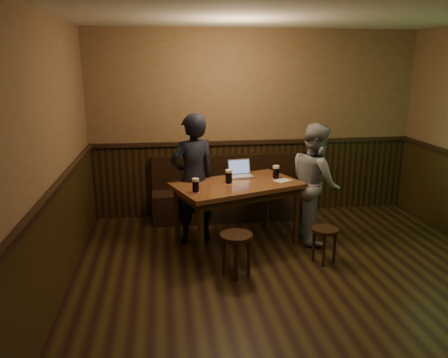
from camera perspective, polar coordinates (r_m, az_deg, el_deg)
room at (r=4.16m, az=11.98°, el=-0.88°), size 5.04×6.04×2.84m
bench at (r=6.65m, az=0.20°, el=-2.52°), size 2.20×0.50×0.95m
pub_table at (r=5.55m, az=1.74°, el=-1.64°), size 1.77×1.38×0.84m
stool_left at (r=4.85m, az=1.61°, el=-8.30°), size 0.42×0.42×0.49m
stool_right at (r=5.32m, az=13.02°, el=-7.16°), size 0.41×0.41×0.43m
pint_left at (r=5.13m, az=-3.72°, el=-0.83°), size 0.11×0.11×0.17m
pint_mid at (r=5.49m, az=0.63°, el=0.32°), size 0.12×0.12×0.18m
pint_right at (r=5.76m, az=6.80°, el=0.90°), size 0.11×0.11×0.18m
laptop at (r=5.85m, az=2.16°, el=0.92°), size 0.34×0.29×0.22m
menu at (r=5.70m, az=7.67°, el=-0.17°), size 0.27×0.24×0.00m
person_suit at (r=5.67m, az=-4.07°, el=0.02°), size 0.73×0.61×1.70m
person_grey at (r=5.85m, az=11.81°, el=-0.47°), size 0.60×0.77×1.57m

